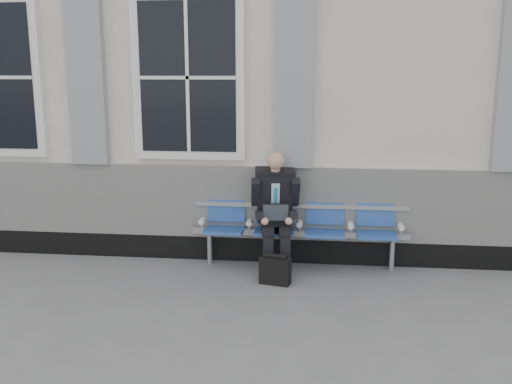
# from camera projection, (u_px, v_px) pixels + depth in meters

# --- Properties ---
(ground) EXTENTS (70.00, 70.00, 0.00)m
(ground) POSITION_uv_depth(u_px,v_px,m) (128.00, 303.00, 5.85)
(ground) COLOR slate
(ground) RESTS_ON ground
(station_building) EXTENTS (14.40, 4.40, 4.49)m
(station_building) POSITION_uv_depth(u_px,v_px,m) (195.00, 78.00, 8.76)
(station_building) COLOR silver
(station_building) RESTS_ON ground
(bench) EXTENTS (2.60, 0.47, 0.91)m
(bench) POSITION_uv_depth(u_px,v_px,m) (300.00, 222.00, 6.83)
(bench) COLOR #9EA0A3
(bench) RESTS_ON ground
(businessman) EXTENTS (0.59, 0.80, 1.42)m
(businessman) POSITION_uv_depth(u_px,v_px,m) (275.00, 207.00, 6.69)
(businessman) COLOR black
(businessman) RESTS_ON ground
(briefcase) EXTENTS (0.36, 0.22, 0.35)m
(briefcase) POSITION_uv_depth(u_px,v_px,m) (275.00, 270.00, 6.33)
(briefcase) COLOR black
(briefcase) RESTS_ON ground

